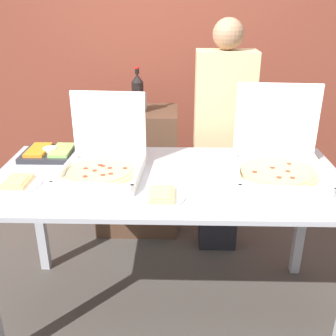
{
  "coord_description": "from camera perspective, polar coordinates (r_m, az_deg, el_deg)",
  "views": [
    {
      "loc": [
        0.05,
        -1.91,
        1.8
      ],
      "look_at": [
        0.0,
        0.0,
        0.97
      ],
      "focal_mm": 42.0,
      "sensor_mm": 36.0,
      "label": 1
    }
  ],
  "objects": [
    {
      "name": "pizza_box_near_left",
      "position": [
        2.19,
        15.73,
        1.15
      ],
      "size": [
        0.49,
        0.51,
        0.46
      ],
      "rotation": [
        0.0,
        0.0,
        -0.07
      ],
      "color": "white",
      "rests_on": "buffet_table"
    },
    {
      "name": "sideboard_podium",
      "position": [
        3.2,
        -4.58,
        -0.43
      ],
      "size": [
        0.66,
        0.44,
        1.01
      ],
      "color": "#4C3323",
      "rests_on": "ground_plane"
    },
    {
      "name": "person_guest_cap",
      "position": [
        2.82,
        7.88,
        4.26
      ],
      "size": [
        0.4,
        0.22,
        1.69
      ],
      "rotation": [
        0.0,
        0.0,
        3.14
      ],
      "color": "black",
      "rests_on": "ground_plane"
    },
    {
      "name": "paper_plate_front_right",
      "position": [
        1.89,
        -0.9,
        -3.98
      ],
      "size": [
        0.23,
        0.23,
        0.03
      ],
      "color": "white",
      "rests_on": "buffet_table"
    },
    {
      "name": "veggie_tray",
      "position": [
        2.48,
        -16.7,
        2.16
      ],
      "size": [
        0.32,
        0.27,
        0.05
      ],
      "color": "#28282D",
      "rests_on": "buffet_table"
    },
    {
      "name": "soda_can_colored",
      "position": [
        2.99,
        -8.92,
        9.15
      ],
      "size": [
        0.07,
        0.07,
        0.12
      ],
      "color": "gold",
      "rests_on": "sideboard_podium"
    },
    {
      "name": "soda_can_silver",
      "position": [
        3.05,
        -3.75,
        9.69
      ],
      "size": [
        0.07,
        0.07,
        0.12
      ],
      "color": "silver",
      "rests_on": "sideboard_podium"
    },
    {
      "name": "soda_bottle",
      "position": [
        2.94,
        -4.43,
        10.8
      ],
      "size": [
        0.09,
        0.09,
        0.33
      ],
      "color": "black",
      "rests_on": "sideboard_podium"
    },
    {
      "name": "paper_plate_front_center",
      "position": [
        2.16,
        -21.03,
        -1.99
      ],
      "size": [
        0.25,
        0.25,
        0.03
      ],
      "color": "white",
      "rests_on": "buffet_table"
    },
    {
      "name": "pizza_box_far_left",
      "position": [
        2.15,
        -9.33,
        1.1
      ],
      "size": [
        0.44,
        0.46,
        0.41
      ],
      "rotation": [
        0.0,
        0.0,
        -0.07
      ],
      "color": "white",
      "rests_on": "buffet_table"
    },
    {
      "name": "brick_wall_behind",
      "position": [
        3.64,
        0.7,
        17.15
      ],
      "size": [
        10.0,
        0.06,
        2.8
      ],
      "color": "brown",
      "rests_on": "ground_plane"
    },
    {
      "name": "ground_plane",
      "position": [
        2.63,
        0.0,
        -19.77
      ],
      "size": [
        16.0,
        16.0,
        0.0
      ],
      "primitive_type": "plane",
      "color": "#423D38"
    },
    {
      "name": "buffet_table",
      "position": [
        2.16,
        0.0,
        -4.13
      ],
      "size": [
        1.89,
        0.9,
        0.92
      ],
      "color": "#A8AAB2",
      "rests_on": "ground_plane"
    }
  ]
}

